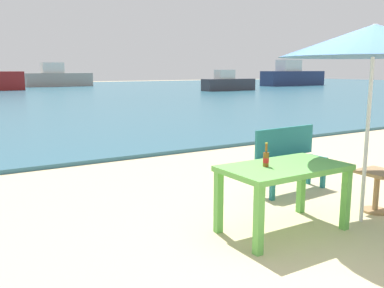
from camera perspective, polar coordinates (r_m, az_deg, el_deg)
The scene contains 9 objects.
ground_plane at distance 5.03m, azimuth 21.70°, elevation -11.62°, with size 120.00×120.00×0.00m, color beige.
picnic_table_green at distance 4.76m, azimuth 12.39°, elevation -4.13°, with size 1.40×0.80×0.76m.
beer_bottle_amber at distance 4.61m, azimuth 10.04°, elevation -1.90°, with size 0.07×0.07×0.26m.
patio_umbrella at distance 5.22m, azimuth 23.56°, elevation 12.77°, with size 2.10×2.10×2.30m.
side_table_wood at distance 5.83m, azimuth 23.86°, elevation -5.14°, with size 0.44×0.44×0.54m.
bench_teal_center at distance 6.40m, azimuth 13.09°, elevation -1.50°, with size 1.22×0.44×0.95m.
boat_tanker at distance 46.98m, azimuth 13.49°, elevation 8.95°, with size 7.53×2.05×2.74m.
boat_cargo_ship at distance 45.67m, azimuth -17.80°, elevation 8.58°, with size 6.63×1.81×2.41m.
boat_fishing_trawler at distance 35.08m, azimuth 4.92°, elevation 8.27°, with size 4.66×1.27×1.70m.
Camera 1 is at (-3.81, -2.74, 1.80)m, focal length 39.16 mm.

